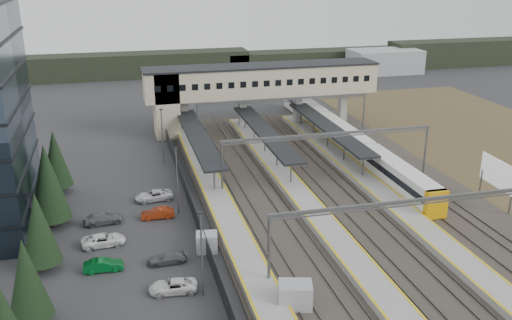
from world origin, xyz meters
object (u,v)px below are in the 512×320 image
object	(u,v)px
train	(344,137)
billboard	(498,175)
relay_cabin_near	(295,296)
footbridge	(246,85)
relay_cabin_far	(207,242)

from	to	relation	value
train	billboard	size ratio (longest dim) A/B	8.24
billboard	relay_cabin_near	bearing A→B (deg)	-153.91
relay_cabin_near	billboard	world-z (taller)	billboard
footbridge	train	distance (m)	19.70
relay_cabin_near	train	bearing A→B (deg)	62.38
relay_cabin_near	footbridge	bearing A→B (deg)	81.08
relay_cabin_near	billboard	xyz separation A→B (m)	(29.76, 14.57, 2.77)
train	relay_cabin_near	bearing A→B (deg)	-117.62
relay_cabin_near	billboard	bearing A→B (deg)	26.09
relay_cabin_far	train	bearing A→B (deg)	46.62
relay_cabin_near	train	xyz separation A→B (m)	(20.74, 39.65, 0.71)
relay_cabin_near	footbridge	world-z (taller)	footbridge
footbridge	billboard	size ratio (longest dim) A/B	6.05
relay_cabin_far	footbridge	distance (m)	44.83
footbridge	relay_cabin_far	bearing A→B (deg)	-108.45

